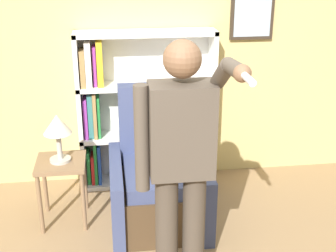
{
  "coord_description": "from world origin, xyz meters",
  "views": [
    {
      "loc": [
        -0.33,
        -2.38,
        2.29
      ],
      "look_at": [
        0.07,
        0.66,
        1.07
      ],
      "focal_mm": 50.0,
      "sensor_mm": 36.0,
      "label": 1
    }
  ],
  "objects": [
    {
      "name": "wall_back",
      "position": [
        0.01,
        2.03,
        1.4
      ],
      "size": [
        8.0,
        0.11,
        2.8
      ],
      "color": "tan",
      "rests_on": "ground_plane"
    },
    {
      "name": "bookcase",
      "position": [
        -0.1,
        1.87,
        0.78
      ],
      "size": [
        1.31,
        0.28,
        1.53
      ],
      "color": "white",
      "rests_on": "ground_plane"
    },
    {
      "name": "armchair",
      "position": [
        0.04,
        1.18,
        0.35
      ],
      "size": [
        0.81,
        0.91,
        1.14
      ],
      "color": "#4C3823",
      "rests_on": "ground_plane"
    },
    {
      "name": "person_standing",
      "position": [
        0.09,
        0.2,
        1.02
      ],
      "size": [
        0.55,
        0.78,
        1.77
      ],
      "color": "#473D33",
      "rests_on": "ground_plane"
    },
    {
      "name": "side_table",
      "position": [
        -0.77,
        1.23,
        0.47
      ],
      "size": [
        0.41,
        0.41,
        0.58
      ],
      "color": "#846647",
      "rests_on": "ground_plane"
    },
    {
      "name": "table_lamp",
      "position": [
        -0.77,
        1.23,
        0.88
      ],
      "size": [
        0.24,
        0.24,
        0.41
      ],
      "color": "#B7B2A8",
      "rests_on": "side_table"
    }
  ]
}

